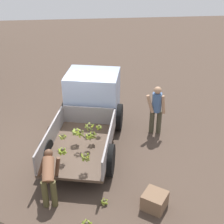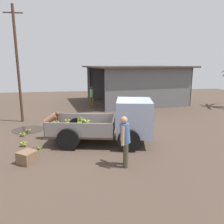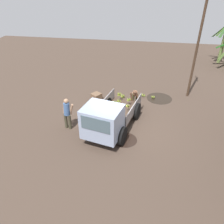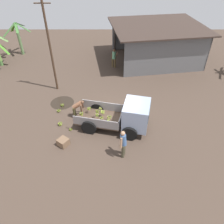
# 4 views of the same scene
# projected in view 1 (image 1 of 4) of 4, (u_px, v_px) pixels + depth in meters

# --- Properties ---
(ground) EXTENTS (36.00, 36.00, 0.00)m
(ground) POSITION_uv_depth(u_px,v_px,m) (71.00, 146.00, 9.79)
(ground) COLOR #48392E
(mud_patch_1) EXTENTS (1.17, 1.17, 0.01)m
(mud_patch_1) POSITION_uv_depth(u_px,v_px,m) (64.00, 129.00, 10.66)
(mud_patch_1) COLOR black
(mud_patch_1) RESTS_ON ground
(cargo_truck) EXTENTS (4.52, 2.68, 1.89)m
(cargo_truck) POSITION_uv_depth(u_px,v_px,m) (91.00, 104.00, 10.12)
(cargo_truck) COLOR #47362A
(cargo_truck) RESTS_ON ground
(person_foreground_visitor) EXTENTS (0.43, 0.66, 1.70)m
(person_foreground_visitor) POSITION_uv_depth(u_px,v_px,m) (156.00, 108.00, 10.01)
(person_foreground_visitor) COLOR #423E2D
(person_foreground_visitor) RESTS_ON ground
(person_worker_loading) EXTENTS (0.76, 0.61, 1.26)m
(person_worker_loading) POSITION_uv_depth(u_px,v_px,m) (49.00, 176.00, 7.43)
(person_worker_loading) COLOR #4A4326
(person_worker_loading) RESTS_ON ground
(banana_bunch_on_ground_0) EXTENTS (0.20, 0.20, 0.16)m
(banana_bunch_on_ground_0) POSITION_uv_depth(u_px,v_px,m) (104.00, 202.00, 7.60)
(banana_bunch_on_ground_0) COLOR brown
(banana_bunch_on_ground_0) RESTS_ON ground
(wooden_crate_0) EXTENTS (0.74, 0.74, 0.42)m
(wooden_crate_0) POSITION_uv_depth(u_px,v_px,m) (155.00, 201.00, 7.46)
(wooden_crate_0) COLOR brown
(wooden_crate_0) RESTS_ON ground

